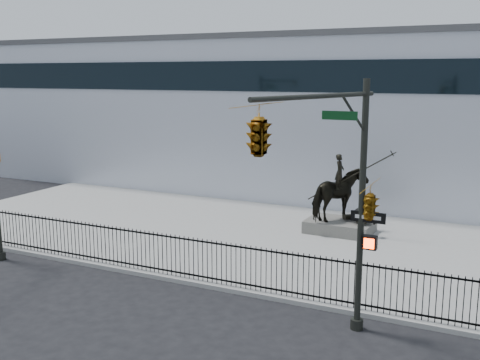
% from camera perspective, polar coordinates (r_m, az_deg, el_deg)
% --- Properties ---
extents(ground, '(120.00, 120.00, 0.00)m').
position_cam_1_polar(ground, '(19.31, -9.38, -11.04)').
color(ground, black).
rests_on(ground, ground).
extents(plaza, '(30.00, 12.00, 0.15)m').
position_cam_1_polar(plaza, '(25.01, -0.15, -5.62)').
color(plaza, gray).
rests_on(plaza, ground).
extents(building, '(44.00, 14.00, 9.00)m').
position_cam_1_polar(building, '(36.25, 8.87, 6.46)').
color(building, silver).
rests_on(building, ground).
extents(picket_fence, '(22.10, 0.10, 1.50)m').
position_cam_1_polar(picket_fence, '(19.97, -7.40, -7.48)').
color(picket_fence, black).
rests_on(picket_fence, plaza).
extents(statue_plinth, '(2.93, 2.05, 0.54)m').
position_cam_1_polar(statue_plinth, '(25.53, 10.10, -4.64)').
color(statue_plinth, '#54514D').
rests_on(statue_plinth, plaza).
extents(equestrian_statue, '(3.70, 2.33, 3.13)m').
position_cam_1_polar(equestrian_statue, '(25.19, 10.32, -1.58)').
color(equestrian_statue, black).
rests_on(equestrian_statue, statue_plinth).
extents(traffic_signal_right, '(2.17, 6.86, 7.00)m').
position_cam_1_polar(traffic_signal_right, '(13.41, 8.04, 0.92)').
color(traffic_signal_right, black).
rests_on(traffic_signal_right, ground).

